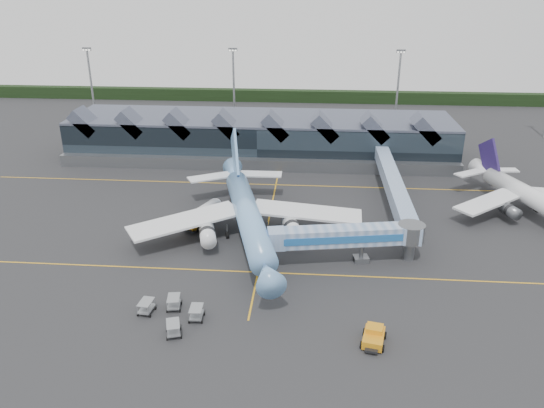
# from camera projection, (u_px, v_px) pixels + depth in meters

# --- Properties ---
(ground) EXTENTS (260.00, 260.00, 0.00)m
(ground) POSITION_uv_depth(u_px,v_px,m) (263.00, 247.00, 84.93)
(ground) COLOR #262628
(ground) RESTS_ON ground
(taxi_stripes) EXTENTS (120.00, 60.00, 0.01)m
(taxi_stripes) POSITION_uv_depth(u_px,v_px,m) (269.00, 221.00, 94.10)
(taxi_stripes) COLOR gold
(taxi_stripes) RESTS_ON ground
(tree_line_far) EXTENTS (260.00, 4.00, 4.00)m
(tree_line_far) POSITION_uv_depth(u_px,v_px,m) (293.00, 96.00, 185.07)
(tree_line_far) COLOR black
(tree_line_far) RESTS_ON ground
(terminal) EXTENTS (90.00, 22.25, 12.52)m
(terminal) POSITION_uv_depth(u_px,v_px,m) (261.00, 136.00, 126.84)
(terminal) COLOR black
(terminal) RESTS_ON ground
(light_masts) EXTENTS (132.40, 42.56, 22.45)m
(light_masts) POSITION_uv_depth(u_px,v_px,m) (367.00, 94.00, 136.13)
(light_masts) COLOR gray
(light_masts) RESTS_ON ground
(main_airliner) EXTENTS (38.14, 44.71, 14.55)m
(main_airliner) POSITION_uv_depth(u_px,v_px,m) (247.00, 212.00, 87.06)
(main_airliner) COLOR #6EAFDF
(main_airliner) RESTS_ON ground
(regional_jet) EXTENTS (28.47, 31.87, 11.22)m
(regional_jet) POSITION_uv_depth(u_px,v_px,m) (526.00, 195.00, 95.99)
(regional_jet) COLOR white
(regional_jet) RESTS_ON ground
(jet_bridge) EXTENTS (23.53, 7.30, 5.97)m
(jet_bridge) POSITION_uv_depth(u_px,v_px,m) (356.00, 236.00, 78.81)
(jet_bridge) COLOR #7393C0
(jet_bridge) RESTS_ON ground
(fuel_truck) EXTENTS (5.85, 9.78, 3.35)m
(fuel_truck) POSITION_uv_depth(u_px,v_px,m) (203.00, 214.00, 92.30)
(fuel_truck) COLOR black
(fuel_truck) RESTS_ON ground
(pushback_tug) EXTENTS (3.41, 4.65, 1.91)m
(pushback_tug) POSITION_uv_depth(u_px,v_px,m) (374.00, 337.00, 62.23)
(pushback_tug) COLOR orange
(pushback_tug) RESTS_ON ground
(baggage_carts) EXTENTS (8.47, 8.20, 1.71)m
(baggage_carts) POSITION_uv_depth(u_px,v_px,m) (172.00, 312.00, 66.64)
(baggage_carts) COLOR #9CA0A4
(baggage_carts) RESTS_ON ground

